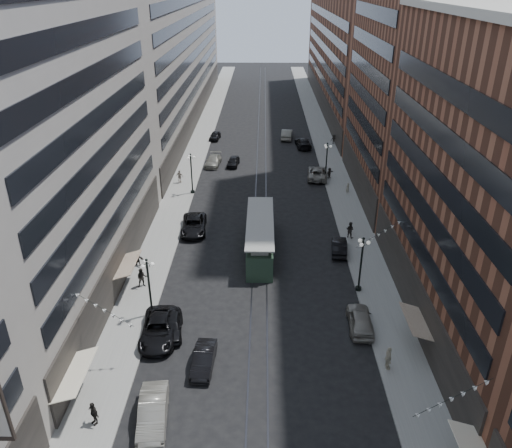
# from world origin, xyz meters

# --- Properties ---
(ground) EXTENTS (220.00, 220.00, 0.00)m
(ground) POSITION_xyz_m (0.00, 60.00, 0.00)
(ground) COLOR black
(ground) RESTS_ON ground
(sidewalk_west) EXTENTS (4.00, 180.00, 0.15)m
(sidewalk_west) POSITION_xyz_m (-11.00, 70.00, 0.07)
(sidewalk_west) COLOR gray
(sidewalk_west) RESTS_ON ground
(sidewalk_east) EXTENTS (4.00, 180.00, 0.15)m
(sidewalk_east) POSITION_xyz_m (11.00, 70.00, 0.07)
(sidewalk_east) COLOR gray
(sidewalk_east) RESTS_ON ground
(rail_west) EXTENTS (0.12, 180.00, 0.02)m
(rail_west) POSITION_xyz_m (-0.70, 70.00, 0.01)
(rail_west) COLOR #2D2D33
(rail_west) RESTS_ON ground
(rail_east) EXTENTS (0.12, 180.00, 0.02)m
(rail_east) POSITION_xyz_m (0.70, 70.00, 0.01)
(rail_east) COLOR #2D2D33
(rail_east) RESTS_ON ground
(building_west_mid) EXTENTS (8.00, 36.00, 28.00)m
(building_west_mid) POSITION_xyz_m (-17.00, 33.00, 14.00)
(building_west_mid) COLOR #9D978B
(building_west_mid) RESTS_ON ground
(building_west_far) EXTENTS (8.00, 90.00, 26.00)m
(building_west_far) POSITION_xyz_m (-17.00, 96.00, 13.00)
(building_west_far) COLOR #9D978B
(building_west_far) RESTS_ON ground
(building_east_mid) EXTENTS (8.00, 30.00, 24.00)m
(building_east_mid) POSITION_xyz_m (17.00, 28.00, 12.00)
(building_east_mid) COLOR brown
(building_east_mid) RESTS_ON ground
(building_east_tower) EXTENTS (8.00, 26.00, 42.00)m
(building_east_tower) POSITION_xyz_m (17.00, 56.00, 21.00)
(building_east_tower) COLOR brown
(building_east_tower) RESTS_ON ground
(building_east_far) EXTENTS (8.00, 72.00, 24.00)m
(building_east_far) POSITION_xyz_m (17.00, 105.00, 12.00)
(building_east_far) COLOR brown
(building_east_far) RESTS_ON ground
(lamppost_sw_far) EXTENTS (1.03, 1.14, 5.52)m
(lamppost_sw_far) POSITION_xyz_m (-9.20, 28.00, 3.10)
(lamppost_sw_far) COLOR black
(lamppost_sw_far) RESTS_ON sidewalk_west
(lamppost_sw_mid) EXTENTS (1.03, 1.14, 5.52)m
(lamppost_sw_mid) POSITION_xyz_m (-9.20, 55.00, 3.10)
(lamppost_sw_mid) COLOR black
(lamppost_sw_mid) RESTS_ON sidewalk_west
(lamppost_se_far) EXTENTS (1.03, 1.14, 5.52)m
(lamppost_se_far) POSITION_xyz_m (9.20, 32.00, 3.10)
(lamppost_se_far) COLOR black
(lamppost_se_far) RESTS_ON sidewalk_east
(lamppost_se_mid) EXTENTS (1.03, 1.14, 5.52)m
(lamppost_se_mid) POSITION_xyz_m (9.20, 60.00, 3.10)
(lamppost_se_mid) COLOR black
(lamppost_se_mid) RESTS_ON sidewalk_east
(streetcar) EXTENTS (2.81, 12.69, 3.51)m
(streetcar) POSITION_xyz_m (0.00, 39.49, 1.62)
(streetcar) COLOR #263C2C
(streetcar) RESTS_ON ground
(car_1) EXTENTS (2.32, 5.22, 1.67)m
(car_1) POSITION_xyz_m (-6.80, 16.57, 0.83)
(car_1) COLOR gray
(car_1) RESTS_ON ground
(car_2) EXTENTS (3.09, 6.05, 1.64)m
(car_2) POSITION_xyz_m (-8.04, 25.12, 0.82)
(car_2) COLOR black
(car_2) RESTS_ON ground
(car_4) EXTENTS (2.12, 4.88, 1.64)m
(car_4) POSITION_xyz_m (8.40, 26.60, 0.82)
(car_4) COLOR gray
(car_4) RESTS_ON ground
(car_5) EXTENTS (1.71, 4.35, 1.41)m
(car_5) POSITION_xyz_m (-4.06, 21.76, 0.70)
(car_5) COLOR black
(car_5) RESTS_ON ground
(pedestrian_2) EXTENTS (1.03, 0.74, 1.92)m
(pedestrian_2) POSITION_xyz_m (-10.95, 32.27, 1.11)
(pedestrian_2) COLOR black
(pedestrian_2) RESTS_ON sidewalk_west
(pedestrian_4) EXTENTS (0.53, 1.14, 1.93)m
(pedestrian_4) POSITION_xyz_m (9.59, 21.64, 1.12)
(pedestrian_4) COLOR #BBB49B
(pedestrian_4) RESTS_ON sidewalk_east
(car_7) EXTENTS (3.13, 6.08, 1.64)m
(car_7) POSITION_xyz_m (-7.59, 43.90, 0.82)
(car_7) COLOR black
(car_7) RESTS_ON ground
(car_8) EXTENTS (2.52, 5.28, 1.49)m
(car_8) POSITION_xyz_m (-7.45, 66.36, 0.74)
(car_8) COLOR slate
(car_8) RESTS_ON ground
(car_9) EXTENTS (2.08, 4.21, 1.38)m
(car_9) POSITION_xyz_m (-8.40, 80.00, 0.69)
(car_9) COLOR black
(car_9) RESTS_ON ground
(car_10) EXTENTS (2.00, 4.51, 1.44)m
(car_10) POSITION_xyz_m (8.37, 39.27, 0.72)
(car_10) COLOR black
(car_10) RESTS_ON ground
(car_11) EXTENTS (3.27, 6.12, 1.64)m
(car_11) POSITION_xyz_m (8.13, 61.06, 0.82)
(car_11) COLOR gray
(car_11) RESTS_ON ground
(car_12) EXTENTS (2.81, 5.79, 1.62)m
(car_12) POSITION_xyz_m (7.09, 75.68, 0.81)
(car_12) COLOR black
(car_12) RESTS_ON ground
(car_13) EXTENTS (2.08, 4.23, 1.39)m
(car_13) POSITION_xyz_m (-4.35, 66.16, 0.69)
(car_13) COLOR black
(car_13) RESTS_ON ground
(car_14) EXTENTS (2.31, 5.40, 1.73)m
(car_14) POSITION_xyz_m (4.50, 80.65, 0.87)
(car_14) COLOR slate
(car_14) RESTS_ON ground
(pedestrian_5) EXTENTS (1.50, 0.71, 1.56)m
(pedestrian_5) POSITION_xyz_m (-12.28, 36.09, 0.93)
(pedestrian_5) COLOR black
(pedestrian_5) RESTS_ON sidewalk_west
(pedestrian_6) EXTENTS (1.19, 0.84, 1.85)m
(pedestrian_6) POSITION_xyz_m (-11.44, 58.67, 1.08)
(pedestrian_6) COLOR gray
(pedestrian_6) RESTS_ON sidewalk_west
(pedestrian_7) EXTENTS (1.04, 0.93, 1.88)m
(pedestrian_7) POSITION_xyz_m (9.96, 42.47, 1.09)
(pedestrian_7) COLOR black
(pedestrian_7) RESTS_ON sidewalk_east
(pedestrian_8) EXTENTS (0.64, 0.53, 1.50)m
(pedestrian_8) POSITION_xyz_m (11.61, 55.16, 0.90)
(pedestrian_8) COLOR #9F9984
(pedestrian_8) RESTS_ON sidewalk_east
(pedestrian_9) EXTENTS (1.15, 0.68, 1.67)m
(pedestrian_9) POSITION_xyz_m (12.50, 77.18, 0.99)
(pedestrian_9) COLOR black
(pedestrian_9) RESTS_ON sidewalk_east
(car_extra_0) EXTENTS (2.26, 4.55, 1.49)m
(car_extra_0) POSITION_xyz_m (-7.13, 25.68, 0.75)
(car_extra_0) COLOR black
(car_extra_0) RESTS_ON ground
(pedestrian_extra_0) EXTENTS (1.21, 1.37, 1.54)m
(pedestrian_extra_0) POSITION_xyz_m (9.85, 60.81, 0.92)
(pedestrian_extra_0) COLOR black
(pedestrian_extra_0) RESTS_ON sidewalk_east
(pedestrian_extra_1) EXTENTS (1.09, 1.02, 1.76)m
(pedestrian_extra_1) POSITION_xyz_m (-10.56, 16.27, 1.03)
(pedestrian_extra_1) COLOR black
(pedestrian_extra_1) RESTS_ON sidewalk_west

